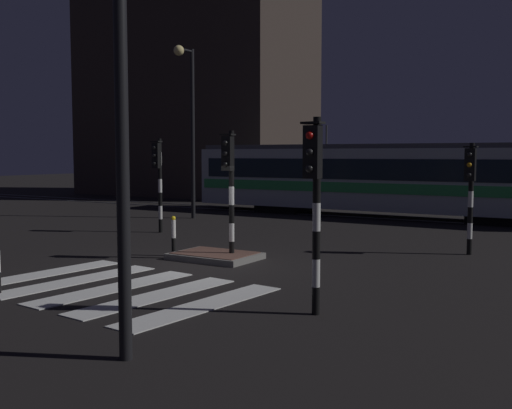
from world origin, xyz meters
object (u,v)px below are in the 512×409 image
at_px(traffic_light_corner_far_left, 158,171).
at_px(street_lamp_near_kerb, 106,12).
at_px(street_lamp_trackside_left, 189,111).
at_px(traffic_light_corner_far_right, 470,181).
at_px(traffic_light_corner_near_right, 314,185).
at_px(tram, 381,178).
at_px(traffic_light_median_centre, 230,175).
at_px(bollard_island_edge, 174,236).

relative_size(traffic_light_corner_far_left, street_lamp_near_kerb, 0.46).
xyz_separation_m(traffic_light_corner_far_left, street_lamp_trackside_left, (-1.99, 4.38, 2.42)).
distance_m(traffic_light_corner_far_right, traffic_light_corner_near_right, 8.09).
distance_m(traffic_light_corner_far_right, tram, 10.36).
bearing_deg(traffic_light_median_centre, bollard_island_edge, -171.49).
height_order(traffic_light_corner_near_right, tram, tram).
relative_size(street_lamp_near_kerb, bollard_island_edge, 6.59).
relative_size(traffic_light_corner_near_right, tram, 0.19).
relative_size(traffic_light_corner_near_right, street_lamp_trackside_left, 0.47).
relative_size(traffic_light_corner_far_right, traffic_light_corner_far_left, 0.93).
xyz_separation_m(street_lamp_trackside_left, tram, (6.84, 5.03, -2.89)).
xyz_separation_m(traffic_light_corner_near_right, street_lamp_trackside_left, (-11.72, 11.66, 2.36)).
xyz_separation_m(street_lamp_near_kerb, tram, (-3.69, 20.34, -2.87)).
bearing_deg(traffic_light_corner_far_right, tram, 123.46).
xyz_separation_m(tram, bollard_island_edge, (-1.21, -13.05, -1.19)).
relative_size(traffic_light_median_centre, traffic_light_corner_far_left, 1.02).
bearing_deg(traffic_light_corner_far_right, traffic_light_median_centre, -141.48).
xyz_separation_m(traffic_light_corner_far_left, traffic_light_corner_near_right, (9.73, -7.29, 0.06)).
bearing_deg(traffic_light_median_centre, tram, 92.21).
bearing_deg(tram, traffic_light_corner_far_right, -56.54).
xyz_separation_m(traffic_light_corner_near_right, street_lamp_near_kerb, (-1.18, -3.65, 2.35)).
height_order(traffic_light_median_centre, street_lamp_near_kerb, street_lamp_near_kerb).
xyz_separation_m(traffic_light_median_centre, street_lamp_trackside_left, (-7.33, 7.77, 2.38)).
height_order(traffic_light_corner_far_left, tram, tram).
height_order(street_lamp_trackside_left, bollard_island_edge, street_lamp_trackside_left).
xyz_separation_m(traffic_light_corner_far_left, bollard_island_edge, (3.65, -3.64, -1.66)).
relative_size(traffic_light_corner_far_right, traffic_light_median_centre, 0.91).
distance_m(traffic_light_corner_far_left, street_lamp_near_kerb, 14.09).
distance_m(traffic_light_corner_near_right, street_lamp_trackside_left, 16.70).
distance_m(traffic_light_median_centre, traffic_light_corner_far_left, 6.33).
relative_size(traffic_light_corner_far_left, traffic_light_corner_near_right, 0.97).
height_order(traffic_light_corner_far_right, traffic_light_corner_far_left, traffic_light_corner_far_left).
bearing_deg(traffic_light_median_centre, traffic_light_corner_far_left, 147.62).
bearing_deg(street_lamp_trackside_left, traffic_light_corner_near_right, -44.87).
bearing_deg(traffic_light_corner_far_left, tram, 62.71).
xyz_separation_m(traffic_light_corner_far_right, bollard_island_edge, (-6.92, -4.41, -1.50)).
height_order(street_lamp_near_kerb, bollard_island_edge, street_lamp_near_kerb).
height_order(traffic_light_median_centre, tram, tram).
bearing_deg(street_lamp_near_kerb, traffic_light_median_centre, 112.99).
bearing_deg(traffic_light_corner_far_left, traffic_light_median_centre, -32.38).
distance_m(traffic_light_median_centre, street_lamp_trackside_left, 10.94).
height_order(traffic_light_corner_far_left, street_lamp_trackside_left, street_lamp_trackside_left).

